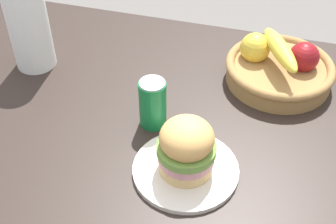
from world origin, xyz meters
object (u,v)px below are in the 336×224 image
at_px(sandwich, 186,147).
at_px(soda_can, 153,103).
at_px(paper_towel_roll, 29,27).
at_px(fruit_basket, 279,67).
at_px(plate, 186,170).

distance_m(sandwich, soda_can, 0.18).
relative_size(sandwich, paper_towel_roll, 0.56).
relative_size(soda_can, paper_towel_roll, 0.53).
height_order(sandwich, paper_towel_roll, paper_towel_roll).
bearing_deg(fruit_basket, paper_towel_roll, -170.71).
height_order(plate, paper_towel_roll, paper_towel_roll).
bearing_deg(plate, paper_towel_roll, 151.43).
xyz_separation_m(sandwich, paper_towel_roll, (-0.51, 0.28, 0.04)).
height_order(sandwich, fruit_basket, sandwich).
bearing_deg(plate, fruit_basket, 67.54).
bearing_deg(soda_can, plate, -48.73).
bearing_deg(plate, sandwich, -63.43).
relative_size(sandwich, fruit_basket, 0.46).
bearing_deg(sandwich, plate, 116.57).
distance_m(plate, fruit_basket, 0.42).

